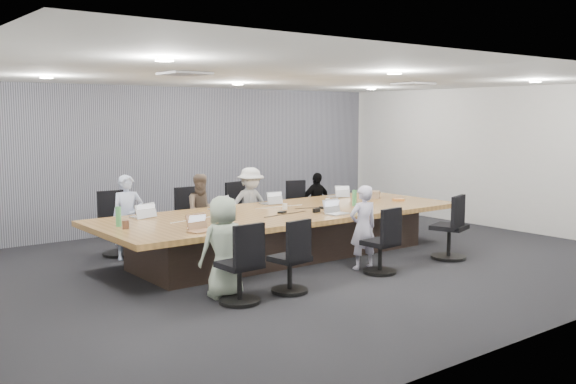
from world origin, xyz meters
TOP-DOWN VIEW (x-y plane):
  - floor at (0.00, 0.00)m, footprint 10.00×8.00m
  - ceiling at (0.00, 0.00)m, footprint 10.00×8.00m
  - wall_back at (0.00, 4.00)m, footprint 10.00×0.00m
  - wall_front at (0.00, -4.00)m, footprint 10.00×0.00m
  - wall_right at (5.00, 0.00)m, footprint 0.00×8.00m
  - curtain at (0.00, 3.92)m, footprint 9.80×0.04m
  - conference_table at (0.00, 0.50)m, footprint 6.00×2.20m
  - chair_0 at (-2.03, 2.20)m, footprint 0.63×0.63m
  - chair_1 at (-0.70, 2.20)m, footprint 0.54×0.54m
  - chair_2 at (0.28, 2.20)m, footprint 0.66×0.66m
  - chair_3 at (1.81, 2.20)m, footprint 0.62×0.62m
  - chair_4 at (-1.97, -1.20)m, footprint 0.55×0.55m
  - chair_5 at (-1.21, -1.20)m, footprint 0.55×0.55m
  - chair_6 at (0.42, -1.20)m, footprint 0.53×0.53m
  - chair_7 at (1.95, -1.20)m, footprint 0.72×0.72m
  - person_0 at (-2.03, 1.85)m, footprint 0.54×0.42m
  - laptop_0 at (-2.03, 1.30)m, footprint 0.38×0.30m
  - person_1 at (-0.70, 1.85)m, footprint 0.70×0.59m
  - laptop_1 at (-0.70, 1.30)m, footprint 0.38×0.30m
  - person_2 at (0.28, 1.85)m, footprint 0.91×0.59m
  - laptop_2 at (0.28, 1.30)m, footprint 0.31×0.22m
  - person_3 at (1.81, 1.85)m, footprint 0.69×0.32m
  - laptop_3 at (1.81, 1.30)m, footprint 0.34×0.26m
  - person_4 at (-1.97, -0.85)m, footprint 0.64×0.43m
  - laptop_4 at (-1.97, -0.30)m, footprint 0.34×0.26m
  - person_6 at (0.42, -0.85)m, footprint 0.50×0.37m
  - laptop_6 at (0.42, -0.30)m, footprint 0.34×0.25m
  - bottle_green_left at (-2.65, 0.74)m, footprint 0.10×0.10m
  - bottle_green_right at (1.26, 0.22)m, footprint 0.09×0.09m
  - bottle_clear at (-1.21, 0.38)m, footprint 0.09×0.09m
  - cup_white_far at (0.10, 0.61)m, footprint 0.08×0.08m
  - cup_white_near at (1.07, 0.67)m, footprint 0.09×0.09m
  - mug_brown at (-2.65, 0.51)m, footprint 0.12×0.12m
  - mic_left at (-0.17, 0.33)m, footprint 0.16×0.14m
  - mic_right at (0.69, 0.30)m, footprint 0.18×0.13m
  - stapler at (0.31, 0.07)m, footprint 0.17×0.09m
  - canvas_bag at (2.29, 0.74)m, footprint 0.27×0.26m
  - snack_packet at (2.33, 0.21)m, footprint 0.21×0.17m

SIDE VIEW (x-z plane):
  - floor at x=0.00m, z-range 0.00..0.00m
  - chair_5 at x=-1.21m, z-range 0.00..0.73m
  - chair_3 at x=1.81m, z-range 0.00..0.74m
  - chair_6 at x=0.42m, z-range 0.00..0.74m
  - chair_4 at x=-1.97m, z-range 0.00..0.78m
  - chair_1 at x=-0.70m, z-range 0.00..0.80m
  - conference_table at x=0.00m, z-range 0.03..0.77m
  - chair_2 at x=0.28m, z-range 0.00..0.85m
  - chair_7 at x=1.95m, z-range 0.00..0.85m
  - chair_0 at x=-2.03m, z-range 0.00..0.86m
  - person_3 at x=1.81m, z-range 0.00..1.15m
  - person_6 at x=0.42m, z-range 0.00..1.24m
  - person_4 at x=-1.97m, z-range 0.00..1.27m
  - person_1 at x=-0.70m, z-range 0.00..1.27m
  - person_2 at x=0.28m, z-range 0.00..1.33m
  - person_0 at x=-2.03m, z-range 0.00..1.33m
  - laptop_0 at x=-2.03m, z-range 0.74..0.76m
  - laptop_1 at x=-0.70m, z-range 0.74..0.76m
  - laptop_2 at x=0.28m, z-range 0.74..0.76m
  - laptop_3 at x=1.81m, z-range 0.74..0.76m
  - laptop_4 at x=-1.97m, z-range 0.74..0.76m
  - laptop_6 at x=0.42m, z-range 0.74..0.76m
  - mic_left at x=-0.17m, z-range 0.74..0.77m
  - mic_right at x=0.69m, z-range 0.74..0.77m
  - snack_packet at x=2.33m, z-range 0.74..0.78m
  - stapler at x=0.31m, z-range 0.74..0.80m
  - cup_white_far at x=0.10m, z-range 0.74..0.83m
  - cup_white_near at x=1.07m, z-range 0.74..0.84m
  - mug_brown at x=-2.65m, z-range 0.74..0.85m
  - canvas_bag at x=2.29m, z-range 0.74..0.87m
  - bottle_clear at x=-1.21m, z-range 0.74..0.98m
  - bottle_green_right at x=1.26m, z-range 0.74..1.01m
  - bottle_green_left at x=-2.65m, z-range 0.74..1.01m
  - wall_back at x=0.00m, z-range 0.00..2.80m
  - wall_front at x=0.00m, z-range 0.00..2.80m
  - wall_right at x=5.00m, z-range 0.00..2.80m
  - curtain at x=0.00m, z-range 0.00..2.80m
  - ceiling at x=0.00m, z-range 2.80..2.80m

